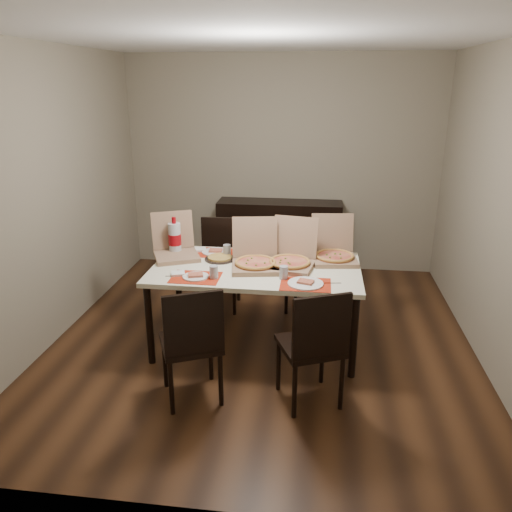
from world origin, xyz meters
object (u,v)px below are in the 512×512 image
dining_table (256,274)px  soda_bottle (175,239)px  pizza_box_center (255,261)px  chair_far_left (220,259)px  chair_far_right (311,261)px  sideboard (279,237)px  dip_bowl (273,257)px  chair_near_right (314,343)px  chair_near_left (192,340)px

dining_table → soda_bottle: soda_bottle is taller
pizza_box_center → soda_bottle: pizza_box_center is taller
chair_far_left → soda_bottle: 0.75m
dining_table → chair_far_right: chair_far_right is taller
sideboard → dining_table: size_ratio=0.83×
sideboard → dining_table: 1.88m
sideboard → soda_bottle: soda_bottle is taller
dip_bowl → chair_far_right: bearing=62.0°
dining_table → pizza_box_center: (-0.00, -0.01, 0.13)m
chair_near_right → chair_far_left: same height
chair_far_left → dip_bowl: chair_far_left is taller
chair_near_right → chair_far_right: same height
chair_near_right → pizza_box_center: pizza_box_center is taller
chair_near_right → chair_far_right: (-0.07, 1.72, 0.00)m
soda_bottle → dip_bowl: bearing=-0.7°
chair_near_left → soda_bottle: size_ratio=2.63×
dining_table → chair_far_left: bearing=120.9°
pizza_box_center → chair_near_right: bearing=-57.8°
chair_near_right → dining_table: bearing=121.7°
chair_near_left → soda_bottle: bearing=110.8°
chair_near_left → dining_table: bearing=69.6°
chair_near_left → chair_near_right: size_ratio=1.00×
chair_near_left → dip_bowl: chair_near_left is taller
chair_near_left → chair_far_left: bearing=94.7°
chair_far_right → pizza_box_center: (-0.46, -0.87, 0.30)m
pizza_box_center → chair_far_right: bearing=62.1°
dining_table → chair_near_right: bearing=-58.3°
chair_near_right → chair_far_left: (-1.02, 1.67, 0.00)m
chair_near_right → chair_far_right: 1.72m
chair_far_right → soda_bottle: 1.45m
chair_far_right → pizza_box_center: pizza_box_center is taller
sideboard → chair_far_right: size_ratio=1.61×
chair_far_left → dip_bowl: 0.88m
chair_near_left → pizza_box_center: bearing=69.7°
chair_near_left → dip_bowl: (0.47, 1.16, 0.25)m
pizza_box_center → chair_far_left: bearing=120.4°
dining_table → dip_bowl: dip_bowl is taller
dining_table → chair_far_right: 1.00m
sideboard → chair_far_left: 1.18m
sideboard → chair_near_right: bearing=-80.0°
chair_near_right → soda_bottle: (-1.32, 1.10, 0.39)m
chair_far_left → pizza_box_center: pizza_box_center is taller
sideboard → chair_near_left: bearing=-98.0°
dining_table → soda_bottle: (-0.79, 0.25, 0.22)m
chair_near_left → pizza_box_center: size_ratio=1.86×
chair_near_left → dip_bowl: 1.28m
chair_far_right → chair_far_left: bearing=-176.9°
chair_far_left → pizza_box_center: bearing=-59.6°
chair_near_right → dip_bowl: 1.19m
chair_near_right → chair_near_left: bearing=-175.4°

